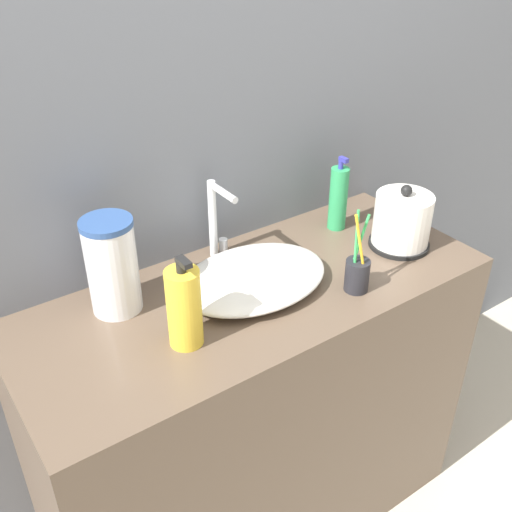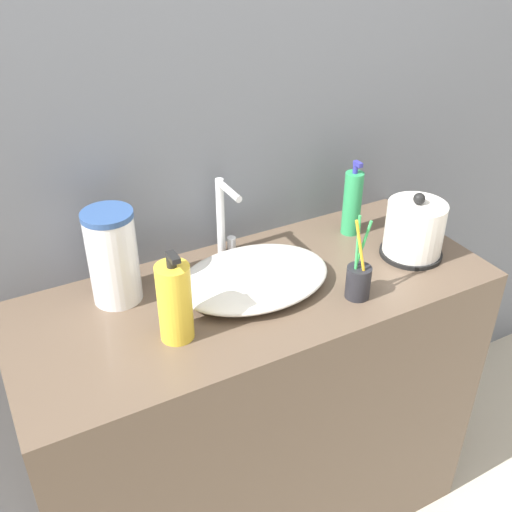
{
  "view_description": "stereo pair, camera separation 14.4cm",
  "coord_description": "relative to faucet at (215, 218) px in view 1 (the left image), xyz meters",
  "views": [
    {
      "loc": [
        -0.71,
        -0.75,
        1.76
      ],
      "look_at": [
        -0.0,
        0.25,
        0.99
      ],
      "focal_mm": 42.0,
      "sensor_mm": 36.0,
      "label": 1
    },
    {
      "loc": [
        -0.58,
        -0.83,
        1.76
      ],
      "look_at": [
        -0.0,
        0.25,
        0.99
      ],
      "focal_mm": 42.0,
      "sensor_mm": 36.0,
      "label": 2
    }
  ],
  "objects": [
    {
      "name": "electric_kettle",
      "position": [
        0.45,
        -0.24,
        -0.05
      ],
      "size": [
        0.17,
        0.17,
        0.19
      ],
      "color": "black",
      "rests_on": "vanity_counter"
    },
    {
      "name": "lotion_bottle",
      "position": [
        0.38,
        -0.06,
        -0.02
      ],
      "size": [
        0.05,
        0.05,
        0.22
      ],
      "color": "#2D9956",
      "rests_on": "vanity_counter"
    },
    {
      "name": "shampoo_bottle",
      "position": [
        -0.24,
        -0.27,
        -0.02
      ],
      "size": [
        0.08,
        0.08,
        0.22
      ],
      "color": "gold",
      "rests_on": "vanity_counter"
    },
    {
      "name": "sink_basin",
      "position": [
        -0.0,
        -0.18,
        -0.09
      ],
      "size": [
        0.4,
        0.29,
        0.06
      ],
      "color": "silver",
      "rests_on": "vanity_counter"
    },
    {
      "name": "vanity_counter",
      "position": [
        -0.0,
        -0.19,
        -0.57
      ],
      "size": [
        1.22,
        0.5,
        0.89
      ],
      "color": "brown",
      "rests_on": "ground_plane"
    },
    {
      "name": "faucet",
      "position": [
        0.0,
        0.0,
        0.0
      ],
      "size": [
        0.06,
        0.12,
        0.22
      ],
      "color": "silver",
      "rests_on": "vanity_counter"
    },
    {
      "name": "water_pitcher",
      "position": [
        -0.31,
        -0.06,
        -0.0
      ],
      "size": [
        0.12,
        0.12,
        0.24
      ],
      "color": "silver",
      "rests_on": "vanity_counter"
    },
    {
      "name": "toothbrush_cup",
      "position": [
        0.2,
        -0.33,
        -0.07
      ],
      "size": [
        0.06,
        0.06,
        0.22
      ],
      "color": "#232328",
      "rests_on": "vanity_counter"
    },
    {
      "name": "wall_back",
      "position": [
        -0.0,
        0.08,
        0.29
      ],
      "size": [
        6.0,
        0.04,
        2.6
      ],
      "color": "slate",
      "rests_on": "ground_plane"
    }
  ]
}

